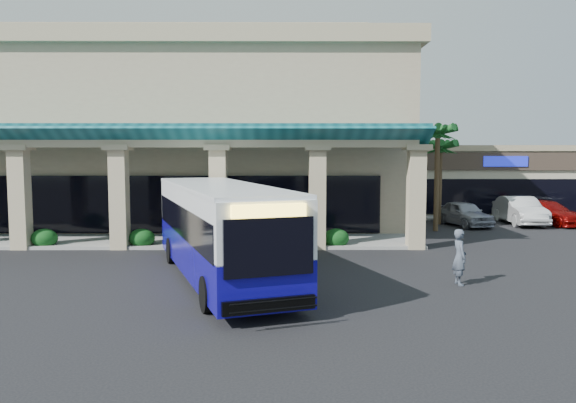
{
  "coord_description": "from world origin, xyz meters",
  "views": [
    {
      "loc": [
        0.04,
        -20.21,
        4.4
      ],
      "look_at": [
        0.17,
        4.93,
        2.2
      ],
      "focal_mm": 35.0,
      "sensor_mm": 36.0,
      "label": 1
    }
  ],
  "objects_px": {
    "transit_bus": "(220,232)",
    "car_white": "(520,210)",
    "car_silver": "(464,213)",
    "car_red": "(547,213)",
    "pedestrian": "(459,257)"
  },
  "relations": [
    {
      "from": "car_silver",
      "to": "transit_bus",
      "type": "bearing_deg",
      "value": -146.63
    },
    {
      "from": "car_silver",
      "to": "car_white",
      "type": "bearing_deg",
      "value": -2.85
    },
    {
      "from": "transit_bus",
      "to": "car_red",
      "type": "bearing_deg",
      "value": 20.11
    },
    {
      "from": "transit_bus",
      "to": "car_red",
      "type": "height_order",
      "value": "transit_bus"
    },
    {
      "from": "transit_bus",
      "to": "car_silver",
      "type": "bearing_deg",
      "value": 28.59
    },
    {
      "from": "transit_bus",
      "to": "car_white",
      "type": "relative_size",
      "value": 2.3
    },
    {
      "from": "pedestrian",
      "to": "car_white",
      "type": "bearing_deg",
      "value": -33.0
    },
    {
      "from": "car_silver",
      "to": "pedestrian",
      "type": "bearing_deg",
      "value": -122.41
    },
    {
      "from": "transit_bus",
      "to": "car_white",
      "type": "height_order",
      "value": "transit_bus"
    },
    {
      "from": "pedestrian",
      "to": "car_white",
      "type": "xyz_separation_m",
      "value": [
        8.64,
        15.8,
        -0.09
      ]
    },
    {
      "from": "car_silver",
      "to": "car_red",
      "type": "relative_size",
      "value": 0.88
    },
    {
      "from": "car_silver",
      "to": "car_white",
      "type": "height_order",
      "value": "car_white"
    },
    {
      "from": "pedestrian",
      "to": "car_silver",
      "type": "relative_size",
      "value": 0.42
    },
    {
      "from": "pedestrian",
      "to": "car_red",
      "type": "distance_m",
      "value": 18.8
    },
    {
      "from": "car_red",
      "to": "pedestrian",
      "type": "bearing_deg",
      "value": -146.41
    }
  ]
}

